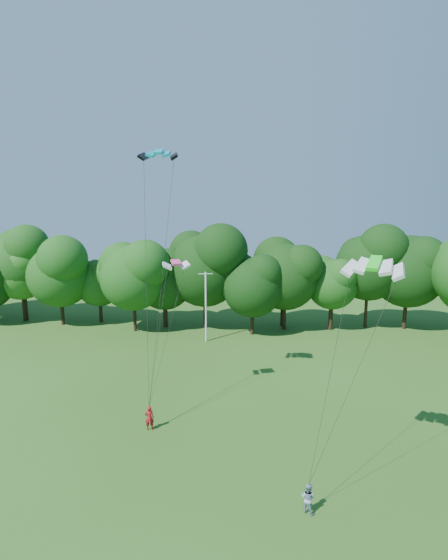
# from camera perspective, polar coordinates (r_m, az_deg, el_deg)

# --- Properties ---
(ground) EXTENTS (160.00, 160.00, 0.00)m
(ground) POSITION_cam_1_polar(r_m,az_deg,el_deg) (23.84, -9.89, -31.91)
(ground) COLOR #295015
(ground) RESTS_ON ground
(utility_pole) EXTENTS (1.58, 0.47, 8.04)m
(utility_pole) POSITION_cam_1_polar(r_m,az_deg,el_deg) (49.42, -2.39, -3.41)
(utility_pole) COLOR silver
(utility_pole) RESTS_ON ground
(kite_flyer_left) EXTENTS (0.73, 0.57, 1.78)m
(kite_flyer_left) POSITION_cam_1_polar(r_m,az_deg,el_deg) (32.59, -9.72, -17.32)
(kite_flyer_left) COLOR #A8151B
(kite_flyer_left) RESTS_ON ground
(kite_flyer_right) EXTENTS (0.99, 0.93, 1.62)m
(kite_flyer_right) POSITION_cam_1_polar(r_m,az_deg,el_deg) (25.60, 10.92, -26.17)
(kite_flyer_right) COLOR #8A9FBF
(kite_flyer_right) RESTS_ON ground
(kite_teal) EXTENTS (2.80, 1.40, 0.53)m
(kite_teal) POSITION_cam_1_polar(r_m,az_deg,el_deg) (32.49, -8.52, 16.25)
(kite_teal) COLOR #0595AF
(kite_teal) RESTS_ON ground
(kite_green) EXTENTS (3.28, 2.41, 0.71)m
(kite_green) POSITION_cam_1_polar(r_m,az_deg,el_deg) (24.02, 19.03, 2.09)
(kite_green) COLOR #23DD21
(kite_green) RESTS_ON ground
(kite_pink) EXTENTS (2.25, 1.73, 0.36)m
(kite_pink) POSITION_cam_1_polar(r_m,az_deg,el_deg) (32.93, -6.30, 2.30)
(kite_pink) COLOR #EE428C
(kite_pink) RESTS_ON ground
(tree_back_west) EXTENTS (8.83, 8.83, 12.84)m
(tree_back_west) POSITION_cam_1_polar(r_m,az_deg,el_deg) (63.08, -24.92, 2.24)
(tree_back_west) COLOR black
(tree_back_west) RESTS_ON ground
(tree_back_center) EXTENTS (8.99, 8.99, 13.08)m
(tree_back_center) POSITION_cam_1_polar(r_m,az_deg,el_deg) (53.71, 8.03, 2.00)
(tree_back_center) COLOR black
(tree_back_center) RESTS_ON ground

